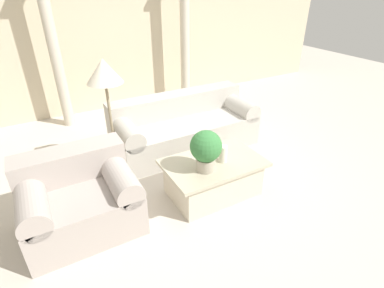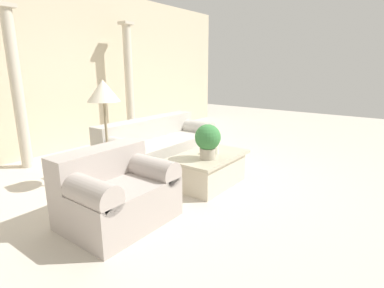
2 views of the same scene
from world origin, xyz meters
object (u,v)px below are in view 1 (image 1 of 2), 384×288
Objects in this scene: sofa_long at (184,127)px; loveseat at (79,197)px; coffee_table at (213,177)px; potted_plant at (206,149)px; floor_lamp at (105,77)px.

loveseat is at bearing -150.73° from sofa_long.
sofa_long reaches higher than coffee_table.
loveseat is 2.35× the size of potted_plant.
floor_lamp reaches higher than potted_plant.
loveseat is 0.96× the size of coffee_table.
sofa_long is 1.93× the size of loveseat.
sofa_long is 1.85× the size of coffee_table.
sofa_long is at bearing 2.03° from floor_lamp.
loveseat is (-1.72, -0.96, 0.02)m from sofa_long.
coffee_table is 0.77× the size of floor_lamp.
coffee_table is at bearing 28.54° from potted_plant.
potted_plant is at bearing -151.46° from coffee_table.
sofa_long is 1.43m from floor_lamp.
potted_plant is (-0.41, -1.28, 0.38)m from sofa_long.
coffee_table is 2.44× the size of potted_plant.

